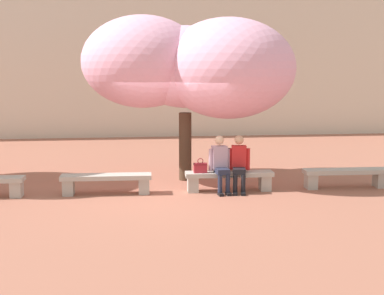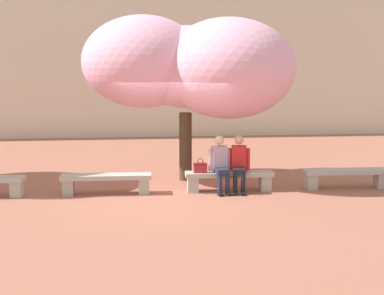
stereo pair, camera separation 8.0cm
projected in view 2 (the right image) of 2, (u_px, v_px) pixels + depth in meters
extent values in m
plane|color=#9E604C|center=(169.00, 192.00, 12.21)|extent=(100.00, 100.00, 0.00)
cube|color=beige|center=(151.00, 46.00, 23.07)|extent=(28.00, 4.00, 7.43)
cube|color=#ADA89E|center=(17.00, 189.00, 11.80)|extent=(0.25, 0.35, 0.35)
cube|color=#ADA89E|center=(106.00, 177.00, 12.00)|extent=(2.03, 0.47, 0.10)
cube|color=#ADA89E|center=(69.00, 187.00, 11.96)|extent=(0.25, 0.35, 0.35)
cube|color=#ADA89E|center=(144.00, 186.00, 12.10)|extent=(0.25, 0.35, 0.35)
cube|color=#ADA89E|center=(229.00, 174.00, 12.29)|extent=(2.03, 0.47, 0.10)
cube|color=#ADA89E|center=(193.00, 184.00, 12.26)|extent=(0.25, 0.35, 0.35)
cube|color=#ADA89E|center=(265.00, 183.00, 12.39)|extent=(0.25, 0.35, 0.35)
cube|color=#ADA89E|center=(346.00, 171.00, 12.59)|extent=(2.03, 0.47, 0.10)
cube|color=#ADA89E|center=(311.00, 181.00, 12.56)|extent=(0.25, 0.35, 0.35)
cube|color=#ADA89E|center=(380.00, 180.00, 12.69)|extent=(0.25, 0.35, 0.35)
cube|color=black|center=(220.00, 194.00, 11.90)|extent=(0.12, 0.23, 0.06)
cylinder|color=#23283D|center=(220.00, 185.00, 11.93)|extent=(0.10, 0.10, 0.42)
cube|color=black|center=(228.00, 194.00, 11.94)|extent=(0.12, 0.23, 0.06)
cylinder|color=#23283D|center=(228.00, 184.00, 11.96)|extent=(0.10, 0.10, 0.42)
cube|color=#23283D|center=(222.00, 171.00, 12.08)|extent=(0.32, 0.43, 0.12)
cube|color=#B293A8|center=(219.00, 158.00, 12.25)|extent=(0.36, 0.25, 0.54)
sphere|color=beige|center=(219.00, 140.00, 12.19)|extent=(0.21, 0.21, 0.21)
cylinder|color=#B293A8|center=(211.00, 160.00, 12.19)|extent=(0.09, 0.09, 0.50)
cylinder|color=#B293A8|center=(228.00, 159.00, 12.28)|extent=(0.09, 0.09, 0.50)
cube|color=black|center=(235.00, 194.00, 11.96)|extent=(0.13, 0.23, 0.06)
cylinder|color=black|center=(235.00, 184.00, 11.99)|extent=(0.10, 0.10, 0.42)
cube|color=black|center=(243.00, 194.00, 11.95)|extent=(0.13, 0.23, 0.06)
cylinder|color=black|center=(243.00, 184.00, 11.98)|extent=(0.10, 0.10, 0.42)
cube|color=black|center=(239.00, 171.00, 12.12)|extent=(0.34, 0.44, 0.12)
cube|color=red|center=(239.00, 157.00, 12.30)|extent=(0.37, 0.27, 0.54)
sphere|color=tan|center=(239.00, 140.00, 12.24)|extent=(0.21, 0.21, 0.21)
cylinder|color=red|center=(230.00, 159.00, 12.30)|extent=(0.09, 0.09, 0.50)
cylinder|color=red|center=(248.00, 159.00, 12.27)|extent=(0.09, 0.09, 0.50)
cube|color=#A3232D|center=(200.00, 168.00, 12.17)|extent=(0.30, 0.14, 0.22)
cube|color=maroon|center=(200.00, 164.00, 12.15)|extent=(0.30, 0.15, 0.04)
torus|color=maroon|center=(200.00, 161.00, 12.14)|extent=(0.14, 0.02, 0.14)
cylinder|color=#473323|center=(185.00, 147.00, 13.43)|extent=(0.32, 0.32, 1.70)
ellipsoid|color=#EAA8C6|center=(185.00, 67.00, 13.13)|extent=(2.68, 2.41, 2.01)
ellipsoid|color=#EAA8C6|center=(143.00, 62.00, 13.12)|extent=(3.01, 2.87, 2.26)
ellipsoid|color=#EAA8C6|center=(228.00, 68.00, 12.98)|extent=(3.26, 3.44, 2.44)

